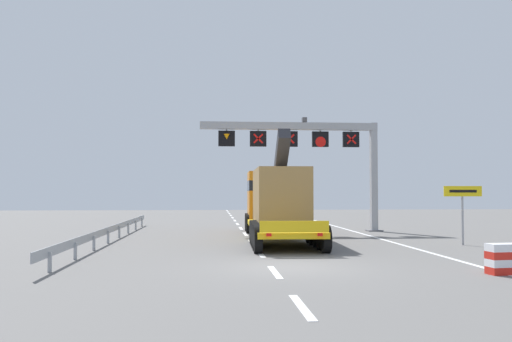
{
  "coord_description": "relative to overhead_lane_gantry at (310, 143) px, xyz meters",
  "views": [
    {
      "loc": [
        -2.46,
        -17.43,
        2.43
      ],
      "look_at": [
        -0.07,
        12.31,
        3.58
      ],
      "focal_mm": 38.16,
      "sensor_mm": 36.0,
      "label": 1
    }
  ],
  "objects": [
    {
      "name": "edge_line_right",
      "position": [
        2.64,
        -3.59,
        -5.42
      ],
      "size": [
        0.2,
        63.0,
        0.01
      ],
      "primitive_type": "cube",
      "color": "silver",
      "rests_on": "ground"
    },
    {
      "name": "overhead_lane_gantry",
      "position": [
        0.0,
        0.0,
        0.0
      ],
      "size": [
        11.21,
        0.9,
        7.01
      ],
      "color": "#9EA0A5",
      "rests_on": "ground"
    },
    {
      "name": "lane_markings",
      "position": [
        -4.13,
        8.11,
        -5.42
      ],
      "size": [
        0.2,
        61.99,
        0.01
      ],
      "color": "silver",
      "rests_on": "ground"
    },
    {
      "name": "exit_sign_yellow",
      "position": [
        5.39,
        -9.0,
        -3.34
      ],
      "size": [
        1.78,
        0.15,
        2.7
      ],
      "color": "#9EA0A5",
      "rests_on": "ground"
    },
    {
      "name": "ground",
      "position": [
        -3.56,
        -15.59,
        -5.43
      ],
      "size": [
        112.0,
        112.0,
        0.0
      ],
      "primitive_type": "plane",
      "color": "slate"
    },
    {
      "name": "guardrail_left",
      "position": [
        -10.97,
        -5.29,
        -4.87
      ],
      "size": [
        0.13,
        24.59,
        0.76
      ],
      "color": "#999EA3",
      "rests_on": "ground"
    },
    {
      "name": "crash_barrier_striped",
      "position": [
        2.58,
        -17.54,
        -4.98
      ],
      "size": [
        1.05,
        0.6,
        0.9
      ],
      "color": "red",
      "rests_on": "ground"
    },
    {
      "name": "heavy_haul_truck_yellow",
      "position": [
        -2.66,
        -4.21,
        -3.44
      ],
      "size": [
        3.34,
        14.12,
        5.3
      ],
      "color": "yellow",
      "rests_on": "ground"
    }
  ]
}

